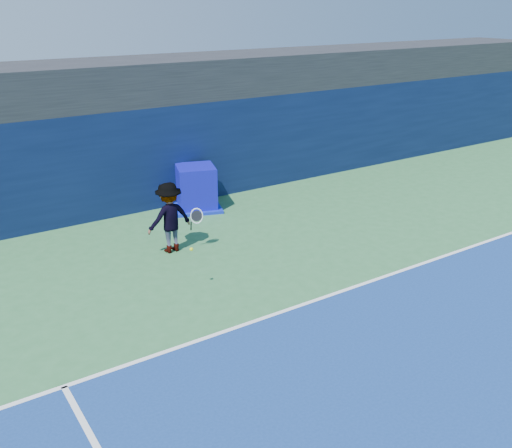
# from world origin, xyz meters

# --- Properties ---
(ground) EXTENTS (80.00, 80.00, 0.00)m
(ground) POSITION_xyz_m (0.00, 0.00, 0.00)
(ground) COLOR #306B3B
(ground) RESTS_ON ground
(baseline) EXTENTS (24.00, 0.10, 0.01)m
(baseline) POSITION_xyz_m (0.00, 3.00, 0.01)
(baseline) COLOR white
(baseline) RESTS_ON ground
(stadium_band) EXTENTS (36.00, 3.00, 1.20)m
(stadium_band) POSITION_xyz_m (0.00, 11.50, 3.60)
(stadium_band) COLOR black
(stadium_band) RESTS_ON back_wall_assembly
(back_wall_assembly) EXTENTS (36.00, 1.03, 3.00)m
(back_wall_assembly) POSITION_xyz_m (-0.00, 10.50, 1.50)
(back_wall_assembly) COLOR #091536
(back_wall_assembly) RESTS_ON ground
(equipment_cart) EXTENTS (1.72, 1.72, 1.31)m
(equipment_cart) POSITION_xyz_m (0.79, 9.39, 0.60)
(equipment_cart) COLOR #0C0B9D
(equipment_cart) RESTS_ON ground
(tennis_player) EXTENTS (1.34, 0.75, 1.77)m
(tennis_player) POSITION_xyz_m (-1.21, 6.97, 0.88)
(tennis_player) COLOR silver
(tennis_player) RESTS_ON ground
(tennis_ball) EXTENTS (0.08, 0.08, 0.08)m
(tennis_ball) POSITION_xyz_m (-1.75, 4.75, 0.99)
(tennis_ball) COLOR #CCD117
(tennis_ball) RESTS_ON ground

